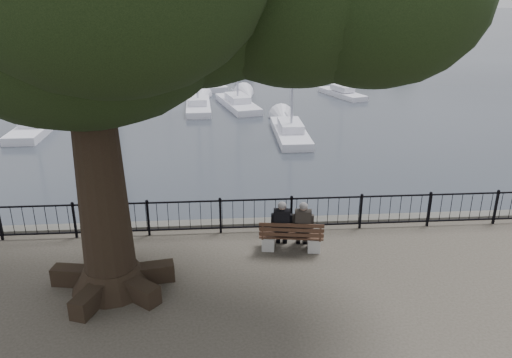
{
  "coord_description": "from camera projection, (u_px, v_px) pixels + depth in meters",
  "views": [
    {
      "loc": [
        -0.93,
        -10.21,
        6.47
      ],
      "look_at": [
        0.0,
        2.5,
        1.6
      ],
      "focal_mm": 35.0,
      "sensor_mm": 36.0,
      "label": 1
    }
  ],
  "objects": [
    {
      "name": "sailboat_h",
      "position": [
        167.0,
        61.0,
        52.52
      ],
      "size": [
        3.04,
        4.82,
        10.88
      ],
      "color": "white",
      "rests_on": "ground"
    },
    {
      "name": "person_right",
      "position": [
        303.0,
        227.0,
        13.05
      ],
      "size": [
        0.45,
        0.73,
        1.39
      ],
      "color": "black",
      "rests_on": "ground"
    },
    {
      "name": "person_left",
      "position": [
        282.0,
        226.0,
        13.08
      ],
      "size": [
        0.45,
        0.73,
        1.39
      ],
      "color": "black",
      "rests_on": "ground"
    },
    {
      "name": "sailboat_i",
      "position": [
        238.0,
        102.0,
        33.49
      ],
      "size": [
        2.99,
        6.11,
        13.62
      ],
      "color": "white",
      "rests_on": "ground"
    },
    {
      "name": "lion_monument",
      "position": [
        243.0,
        38.0,
        58.13
      ],
      "size": [
        5.79,
        5.79,
        8.59
      ],
      "color": "#4B4A47",
      "rests_on": "ground"
    },
    {
      "name": "sailboat_a",
      "position": [
        37.0,
        125.0,
        27.9
      ],
      "size": [
        1.7,
        6.05,
        11.89
      ],
      "color": "white",
      "rests_on": "ground"
    },
    {
      "name": "sailboat_e",
      "position": [
        71.0,
        88.0,
        38.01
      ],
      "size": [
        3.49,
        5.74,
        13.14
      ],
      "color": "white",
      "rests_on": "ground"
    },
    {
      "name": "sailboat_c",
      "position": [
        290.0,
        131.0,
        26.81
      ],
      "size": [
        1.6,
        5.7,
        11.6
      ],
      "color": "white",
      "rests_on": "ground"
    },
    {
      "name": "bench",
      "position": [
        291.0,
        240.0,
        13.1
      ],
      "size": [
        1.72,
        0.74,
        0.88
      ],
      "color": "#9F9D98",
      "rests_on": "ground"
    },
    {
      "name": "railing",
      "position": [
        256.0,
        214.0,
        14.01
      ],
      "size": [
        22.06,
        0.06,
        1.0
      ],
      "color": "black",
      "rests_on": "ground"
    },
    {
      "name": "far_shore",
      "position": [
        370.0,
        10.0,
        86.58
      ],
      "size": [
        30.0,
        8.6,
        9.18
      ],
      "color": "#3E3931",
      "rests_on": "ground"
    },
    {
      "name": "harbor",
      "position": [
        255.0,
        239.0,
        14.85
      ],
      "size": [
        260.0,
        260.0,
        1.2
      ],
      "color": "#4B4A47",
      "rests_on": "ground"
    },
    {
      "name": "sailboat_d",
      "position": [
        342.0,
        92.0,
        36.96
      ],
      "size": [
        2.87,
        4.82,
        8.32
      ],
      "color": "white",
      "rests_on": "ground"
    },
    {
      "name": "sailboat_b",
      "position": [
        198.0,
        105.0,
        32.92
      ],
      "size": [
        1.8,
        5.62,
        11.04
      ],
      "color": "white",
      "rests_on": "ground"
    },
    {
      "name": "sailboat_f",
      "position": [
        209.0,
        82.0,
        40.61
      ],
      "size": [
        2.99,
        6.25,
        13.03
      ],
      "color": "white",
      "rests_on": "ground"
    },
    {
      "name": "sailboat_g",
      "position": [
        291.0,
        72.0,
        46.14
      ],
      "size": [
        2.41,
        5.71,
        9.73
      ],
      "color": "white",
      "rests_on": "ground"
    }
  ]
}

